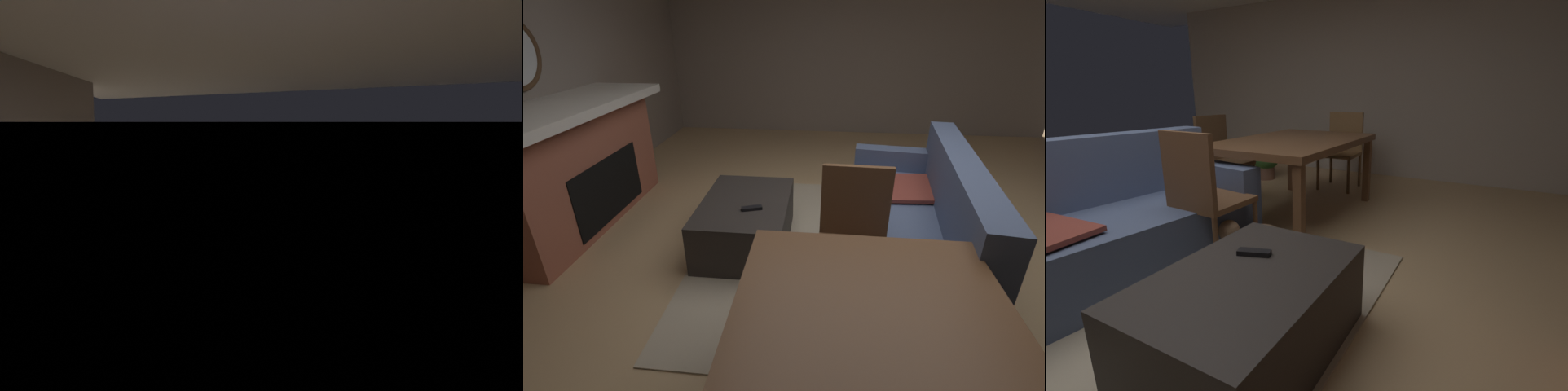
% 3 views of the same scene
% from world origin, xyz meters
% --- Properties ---
extents(floor, '(9.17, 9.17, 0.00)m').
position_xyz_m(floor, '(0.00, 0.00, 0.00)').
color(floor, tan).
extents(wall_right_window_side, '(0.12, 6.39, 2.51)m').
position_xyz_m(wall_right_window_side, '(3.82, 0.00, 1.25)').
color(wall_right_window_side, '#B2A59B').
rests_on(wall_right_window_side, ground).
extents(area_rug, '(2.60, 2.00, 0.01)m').
position_xyz_m(area_rug, '(-0.11, -0.39, 0.01)').
color(area_rug, tan).
rests_on(area_rug, ground).
extents(couch, '(2.15, 1.12, 0.88)m').
position_xyz_m(couch, '(-0.03, 0.29, 0.31)').
color(couch, '#4C5B7F').
rests_on(couch, ground).
extents(ottoman_coffee_table, '(1.01, 0.70, 0.42)m').
position_xyz_m(ottoman_coffee_table, '(-0.11, -1.02, 0.21)').
color(ottoman_coffee_table, '#2D2826').
rests_on(ottoman_coffee_table, ground).
extents(tv_remote, '(0.10, 0.17, 0.02)m').
position_xyz_m(tv_remote, '(0.04, -0.93, 0.43)').
color(tv_remote, black).
rests_on(tv_remote, ottoman_coffee_table).
extents(dining_table, '(1.62, 1.08, 0.74)m').
position_xyz_m(dining_table, '(1.67, -0.20, 0.67)').
color(dining_table, brown).
rests_on(dining_table, ground).
extents(dining_chair_west, '(0.46, 0.46, 0.93)m').
position_xyz_m(dining_chair_west, '(0.47, -0.19, 0.52)').
color(dining_chair_west, brown).
rests_on(dining_chair_west, ground).
extents(dining_chair_north, '(0.45, 0.45, 0.93)m').
position_xyz_m(dining_chair_north, '(1.67, 0.74, 0.52)').
color(dining_chair_north, '#513823').
rests_on(dining_chair_north, ground).
extents(dining_chair_east, '(0.45, 0.45, 0.93)m').
position_xyz_m(dining_chair_east, '(2.87, -0.19, 0.52)').
color(dining_chair_east, brown).
rests_on(dining_chair_east, ground).
extents(potted_plant, '(0.43, 0.43, 0.60)m').
position_xyz_m(potted_plant, '(2.75, 0.90, 0.34)').
color(potted_plant, brown).
rests_on(potted_plant, ground).
extents(small_dog, '(0.48, 0.35, 0.28)m').
position_xyz_m(small_dog, '(0.66, -0.42, 0.17)').
color(small_dog, '#8C6B4C').
rests_on(small_dog, ground).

